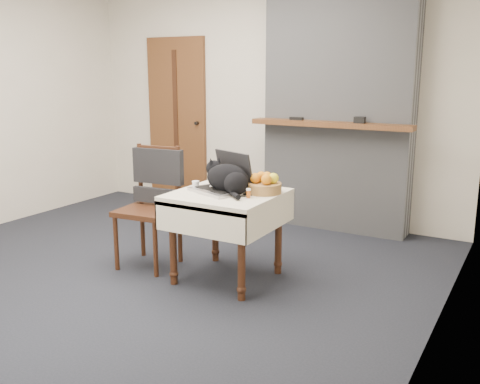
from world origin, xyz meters
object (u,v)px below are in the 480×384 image
object	(u,v)px
side_table	(227,207)
laptop	(224,181)
chair	(154,189)
door	(177,122)
pill_bottle	(248,193)
cat	(228,179)
cream_jar	(196,185)
fruit_basket	(264,185)

from	to	relation	value
side_table	laptop	size ratio (longest dim) A/B	1.56
side_table	chair	distance (m)	0.73
door	pill_bottle	xyz separation A→B (m)	(2.10, -1.99, -0.26)
door	side_table	size ratio (longest dim) A/B	2.56
laptop	chair	size ratio (longest dim) A/B	0.50
side_table	cat	distance (m)	0.22
side_table	chair	world-z (taller)	chair
cream_jar	pill_bottle	bearing A→B (deg)	-6.28
door	cream_jar	distance (m)	2.52
side_table	cream_jar	size ratio (longest dim) A/B	12.00
side_table	cat	size ratio (longest dim) A/B	1.67
cream_jar	cat	bearing A→B (deg)	3.60
side_table	pill_bottle	world-z (taller)	pill_bottle
cream_jar	fruit_basket	distance (m)	0.55
side_table	fruit_basket	xyz separation A→B (m)	(0.25, 0.13, 0.18)
cat	chair	xyz separation A→B (m)	(-0.74, 0.02, -0.17)
cat	fruit_basket	distance (m)	0.28
cat	door	bearing A→B (deg)	156.06
door	side_table	bearing A→B (deg)	-45.74
door	side_table	xyz separation A→B (m)	(1.87, -1.91, -0.41)
cream_jar	pill_bottle	size ratio (longest dim) A/B	0.93
pill_bottle	fruit_basket	size ratio (longest dim) A/B	0.26
fruit_basket	cream_jar	bearing A→B (deg)	-163.96
laptop	chair	bearing A→B (deg)	-157.79
chair	pill_bottle	bearing A→B (deg)	-11.25
door	laptop	size ratio (longest dim) A/B	4.00
door	chair	world-z (taller)	door
side_table	chair	bearing A→B (deg)	178.35
cream_jar	chair	distance (m)	0.47
door	fruit_basket	world-z (taller)	door
cream_jar	pill_bottle	distance (m)	0.51
laptop	chair	world-z (taller)	chair
door	fruit_basket	xyz separation A→B (m)	(2.12, -1.78, -0.24)
door	laptop	xyz separation A→B (m)	(1.82, -1.88, -0.22)
cream_jar	fruit_basket	bearing A→B (deg)	16.04
cream_jar	laptop	bearing A→B (deg)	14.08
door	fruit_basket	distance (m)	2.78
side_table	fruit_basket	bearing A→B (deg)	27.84
cream_jar	side_table	bearing A→B (deg)	3.88
door	cat	distance (m)	2.69
chair	cat	bearing A→B (deg)	-7.25
side_table	cream_jar	distance (m)	0.31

